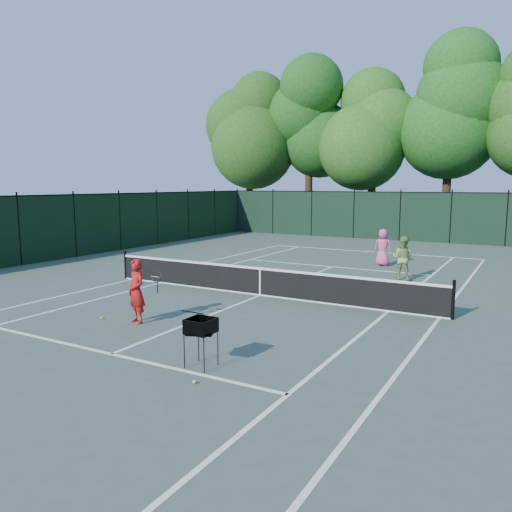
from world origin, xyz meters
The scene contains 22 objects.
ground centered at (0.00, 0.00, 0.00)m, with size 90.00×90.00×0.00m, color #425046.
sideline_doubles_left centered at (-5.49, 0.00, 0.00)m, with size 0.10×23.77×0.01m, color white.
sideline_doubles_right centered at (5.49, 0.00, 0.00)m, with size 0.10×23.77×0.01m, color white.
sideline_singles_left centered at (-4.12, 0.00, 0.00)m, with size 0.10×23.77×0.01m, color white.
sideline_singles_right centered at (4.12, 0.00, 0.00)m, with size 0.10×23.77×0.01m, color white.
baseline_far centered at (0.00, 11.88, 0.00)m, with size 10.97×0.10×0.01m, color white.
service_line_near centered at (0.00, -6.40, 0.00)m, with size 8.23×0.10×0.01m, color white.
service_line_far centered at (0.00, 6.40, 0.00)m, with size 8.23×0.10×0.01m, color white.
center_service_line centered at (0.00, 0.00, 0.00)m, with size 0.10×12.80×0.01m, color white.
tennis_net centered at (0.00, 0.00, 0.48)m, with size 11.69×0.09×1.06m.
fence_far centered at (0.00, 18.00, 1.50)m, with size 24.00×0.05×3.00m, color black.
fence_left centered at (-12.00, 0.00, 1.50)m, with size 0.05×36.00×3.00m, color black.
tree_0 centered at (-13.00, 21.50, 8.16)m, with size 6.40×6.40×13.14m.
tree_1 centered at (-8.00, 22.00, 8.69)m, with size 6.80×6.80×13.98m.
tree_2 centered at (-3.00, 21.80, 7.73)m, with size 6.00×6.00×12.40m.
tree_3 centered at (2.00, 22.30, 9.01)m, with size 7.00×7.00×14.45m.
coach centered at (-1.20, -4.33, 0.83)m, with size 1.04×0.57×1.66m.
player_pink centered at (1.78, 7.76, 0.81)m, with size 0.80×0.54×1.61m.
player_green centered at (3.30, 4.95, 0.81)m, with size 0.83×0.67×1.62m.
ball_hopper centered at (2.06, -6.05, 0.82)m, with size 0.67×0.67×0.97m.
loose_ball_near_cart centered at (2.45, -6.80, 0.03)m, with size 0.07×0.07×0.07m, color #D0E72F.
loose_ball_midcourt centered at (-2.27, -4.53, 0.03)m, with size 0.07×0.07×0.07m, color yellow.
Camera 1 is at (7.61, -13.64, 3.55)m, focal length 35.00 mm.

